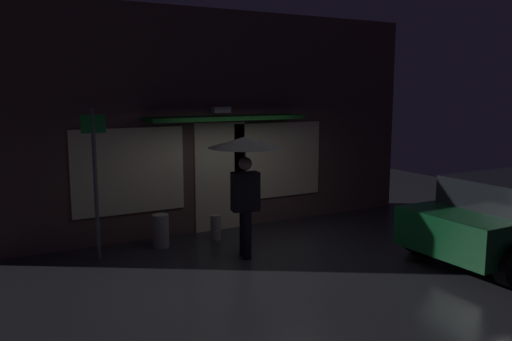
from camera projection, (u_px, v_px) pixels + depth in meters
name	position (u px, v px, depth m)	size (l,w,h in m)	color
ground_plane	(275.00, 259.00, 8.91)	(18.00, 18.00, 0.00)	#26262B
building_facade	(216.00, 123.00, 10.60)	(9.25, 1.00, 4.40)	brown
person_with_umbrella	(245.00, 160.00, 8.73)	(1.25, 1.25, 2.07)	black
street_sign_post	(95.00, 176.00, 8.66)	(0.40, 0.07, 2.54)	#595B60
sidewalk_bollard	(161.00, 231.00, 9.54)	(0.29, 0.29, 0.60)	#9E998E
sidewalk_bollard_2	(216.00, 227.00, 10.02)	(0.21, 0.21, 0.48)	#9E998E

